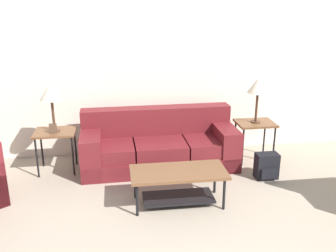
{
  "coord_description": "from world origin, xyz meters",
  "views": [
    {
      "loc": [
        -0.64,
        -1.53,
        2.28
      ],
      "look_at": [
        -0.01,
        2.93,
        0.8
      ],
      "focal_mm": 40.0,
      "sensor_mm": 36.0,
      "label": 1
    }
  ],
  "objects": [
    {
      "name": "table_lamp_right",
      "position": [
        1.39,
        3.54,
        1.14
      ],
      "size": [
        0.31,
        0.31,
        0.67
      ],
      "color": "#472D1E",
      "rests_on": "side_table_right"
    },
    {
      "name": "side_table_left",
      "position": [
        -1.5,
        3.54,
        0.53
      ],
      "size": [
        0.56,
        0.45,
        0.6
      ],
      "color": "brown",
      "rests_on": "ground_plane"
    },
    {
      "name": "couch",
      "position": [
        -0.06,
        3.52,
        0.3
      ],
      "size": [
        2.22,
        0.9,
        0.82
      ],
      "color": "maroon",
      "rests_on": "ground_plane"
    },
    {
      "name": "backpack",
      "position": [
        1.34,
        2.89,
        0.17
      ],
      "size": [
        0.3,
        0.26,
        0.35
      ],
      "color": "black",
      "rests_on": "ground_plane"
    },
    {
      "name": "wall_back",
      "position": [
        0.0,
        4.14,
        1.3
      ],
      "size": [
        8.79,
        0.06,
        2.6
      ],
      "color": "silver",
      "rests_on": "ground_plane"
    },
    {
      "name": "picture_frame",
      "position": [
        -1.51,
        3.47,
        0.66
      ],
      "size": [
        0.1,
        0.04,
        0.13
      ],
      "color": "#4C3828",
      "rests_on": "side_table_left"
    },
    {
      "name": "side_table_right",
      "position": [
        1.39,
        3.54,
        0.53
      ],
      "size": [
        0.56,
        0.45,
        0.6
      ],
      "color": "brown",
      "rests_on": "ground_plane"
    },
    {
      "name": "coffee_table",
      "position": [
        0.04,
        2.38,
        0.32
      ],
      "size": [
        1.12,
        0.53,
        0.43
      ],
      "color": "brown",
      "rests_on": "ground_plane"
    },
    {
      "name": "table_lamp_left",
      "position": [
        -1.5,
        3.54,
        1.14
      ],
      "size": [
        0.31,
        0.31,
        0.67
      ],
      "color": "#472D1E",
      "rests_on": "side_table_left"
    }
  ]
}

